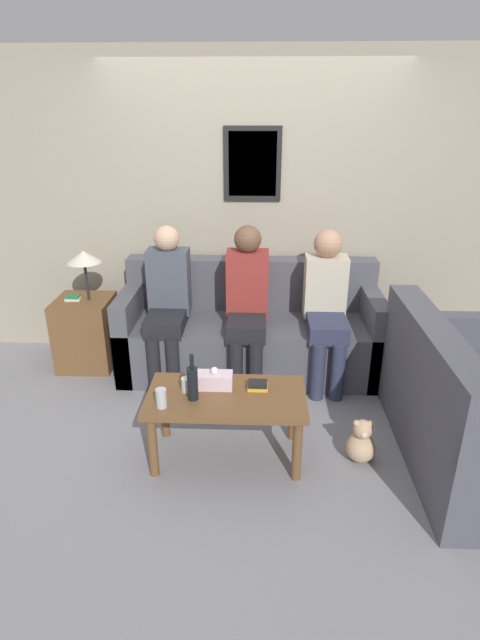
{
  "coord_description": "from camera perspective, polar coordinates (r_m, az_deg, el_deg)",
  "views": [
    {
      "loc": [
        0.07,
        -3.46,
        2.12
      ],
      "look_at": [
        -0.06,
        -0.16,
        0.72
      ],
      "focal_mm": 28.0,
      "sensor_mm": 36.0,
      "label": 1
    }
  ],
  "objects": [
    {
      "name": "drinking_glass",
      "position": [
        3.2,
        -6.12,
        -7.35
      ],
      "size": [
        0.07,
        0.07,
        0.09
      ],
      "color": "silver",
      "rests_on": "coffee_table"
    },
    {
      "name": "teddy_bear",
      "position": [
        3.41,
        13.68,
        -13.52
      ],
      "size": [
        0.19,
        0.19,
        0.31
      ],
      "color": "tan",
      "rests_on": "ground_plane"
    },
    {
      "name": "couch_main",
      "position": [
        4.33,
        1.18,
        -1.48
      ],
      "size": [
        2.18,
        0.81,
        0.93
      ],
      "color": "#4C4C56",
      "rests_on": "ground_plane"
    },
    {
      "name": "coffee_table",
      "position": [
        3.21,
        -1.58,
        -9.6
      ],
      "size": [
        1.0,
        0.53,
        0.47
      ],
      "color": "brown",
      "rests_on": "ground_plane"
    },
    {
      "name": "wall_back",
      "position": [
        4.46,
        1.4,
        12.35
      ],
      "size": [
        9.0,
        0.08,
        2.6
      ],
      "color": "#9E937F",
      "rests_on": "ground_plane"
    },
    {
      "name": "couch_side",
      "position": [
        3.55,
        24.26,
        -9.64
      ],
      "size": [
        0.81,
        1.56,
        0.93
      ],
      "rotation": [
        0.0,
        0.0,
        1.57
      ],
      "color": "#4C4C56",
      "rests_on": "ground_plane"
    },
    {
      "name": "person_right",
      "position": [
        4.09,
        9.82,
        2.11
      ],
      "size": [
        0.34,
        0.64,
        1.25
      ],
      "color": "#2D334C",
      "rests_on": "ground_plane"
    },
    {
      "name": "person_left",
      "position": [
        4.14,
        -8.29,
        2.52
      ],
      "size": [
        0.34,
        0.61,
        1.26
      ],
      "color": "black",
      "rests_on": "ground_plane"
    },
    {
      "name": "soda_can",
      "position": [
        3.06,
        -8.99,
        -8.82
      ],
      "size": [
        0.07,
        0.07,
        0.12
      ],
      "color": "#BCBCC1",
      "rests_on": "coffee_table"
    },
    {
      "name": "book_stack",
      "position": [
        3.22,
        2.04,
        -7.49
      ],
      "size": [
        0.13,
        0.09,
        0.05
      ],
      "color": "gold",
      "rests_on": "coffee_table"
    },
    {
      "name": "person_middle",
      "position": [
        4.02,
        0.81,
        2.34
      ],
      "size": [
        0.34,
        0.6,
        1.29
      ],
      "color": "black",
      "rests_on": "ground_plane"
    },
    {
      "name": "tissue_box",
      "position": [
        3.23,
        -2.92,
        -6.85
      ],
      "size": [
        0.23,
        0.12,
        0.15
      ],
      "color": "silver",
      "rests_on": "coffee_table"
    },
    {
      "name": "ground_plane",
      "position": [
        4.06,
        0.99,
        -8.57
      ],
      "size": [
        16.0,
        16.0,
        0.0
      ],
      "primitive_type": "plane",
      "color": "gray"
    },
    {
      "name": "wine_bottle",
      "position": [
        3.08,
        -5.44,
        -7.11
      ],
      "size": [
        0.07,
        0.07,
        0.31
      ],
      "color": "black",
      "rests_on": "coffee_table"
    },
    {
      "name": "side_table_with_lamp",
      "position": [
        4.58,
        -17.15,
        -0.92
      ],
      "size": [
        0.47,
        0.47,
        1.05
      ],
      "color": "brown",
      "rests_on": "ground_plane"
    }
  ]
}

